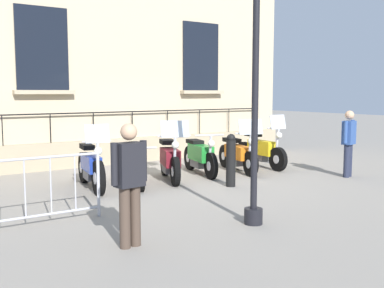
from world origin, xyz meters
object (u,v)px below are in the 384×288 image
at_px(motorcycle_black, 136,166).
at_px(pedestrian_walking, 130,178).
at_px(motorcycle_blue, 91,168).
at_px(motorcycle_yellow, 261,151).
at_px(motorcycle_green, 200,156).
at_px(motorcycle_maroon, 170,161).
at_px(crowd_barrier, 38,188).
at_px(pedestrian_standing, 349,140).
at_px(motorcycle_orange, 238,155).
at_px(bollard, 231,160).
at_px(lamppost, 256,9).

distance_m(motorcycle_black, pedestrian_walking, 4.12).
bearing_deg(motorcycle_blue, motorcycle_yellow, 90.70).
relative_size(motorcycle_black, motorcycle_green, 0.99).
bearing_deg(motorcycle_green, motorcycle_black, -82.16).
bearing_deg(motorcycle_yellow, motorcycle_black, -86.75).
relative_size(motorcycle_maroon, pedestrian_walking, 1.15).
bearing_deg(crowd_barrier, pedestrian_standing, 89.58).
relative_size(motorcycle_blue, crowd_barrier, 1.06).
bearing_deg(pedestrian_standing, motorcycle_orange, -140.52).
bearing_deg(motorcycle_yellow, motorcycle_blue, -89.30).
xyz_separation_m(motorcycle_yellow, bollard, (1.51, -2.26, 0.12)).
xyz_separation_m(motorcycle_orange, motorcycle_yellow, (-0.19, 0.95, 0.01)).
xyz_separation_m(motorcycle_orange, pedestrian_walking, (3.61, -4.84, 0.46)).
height_order(lamppost, pedestrian_walking, lamppost).
height_order(motorcycle_maroon, motorcycle_yellow, motorcycle_yellow).
xyz_separation_m(motorcycle_maroon, motorcycle_orange, (-0.04, 2.02, -0.02)).
xyz_separation_m(motorcycle_maroon, motorcycle_yellow, (-0.23, 2.97, -0.01)).
height_order(motorcycle_black, motorcycle_maroon, motorcycle_maroon).
bearing_deg(motorcycle_orange, motorcycle_maroon, -88.90).
height_order(motorcycle_green, crowd_barrier, crowd_barrier).
distance_m(motorcycle_green, lamppost, 5.14).
relative_size(lamppost, pedestrian_walking, 2.73).
xyz_separation_m(lamppost, pedestrian_walking, (-0.11, -2.02, -2.28)).
bearing_deg(motorcycle_blue, lamppost, 14.62).
bearing_deg(motorcycle_blue, pedestrian_standing, 68.63).
bearing_deg(pedestrian_standing, bollard, -103.22).
bearing_deg(motorcycle_maroon, crowd_barrier, -61.19).
distance_m(motorcycle_green, motorcycle_yellow, 1.95).
relative_size(motorcycle_blue, bollard, 1.85).
height_order(crowd_barrier, pedestrian_walking, pedestrian_walking).
height_order(crowd_barrier, bollard, bollard).
xyz_separation_m(motorcycle_yellow, pedestrian_standing, (2.21, 0.71, 0.43)).
xyz_separation_m(motorcycle_blue, bollard, (1.45, 2.52, 0.12)).
bearing_deg(motorcycle_black, pedestrian_standing, 66.28).
height_order(motorcycle_maroon, motorcycle_orange, motorcycle_maroon).
relative_size(lamppost, bollard, 3.91).
xyz_separation_m(motorcycle_green, crowd_barrier, (2.19, -4.52, 0.12)).
height_order(motorcycle_yellow, pedestrian_standing, pedestrian_standing).
height_order(motorcycle_black, motorcycle_green, motorcycle_green).
relative_size(motorcycle_black, lamppost, 0.45).
distance_m(motorcycle_green, pedestrian_standing, 3.51).
bearing_deg(lamppost, pedestrian_walking, -93.17).
distance_m(motorcycle_blue, motorcycle_green, 2.83).
bearing_deg(crowd_barrier, bollard, 98.70).
distance_m(motorcycle_yellow, lamppost, 6.08).
distance_m(motorcycle_orange, pedestrian_standing, 2.65).
bearing_deg(motorcycle_maroon, motorcycle_blue, -95.34).
bearing_deg(lamppost, pedestrian_standing, 110.78).
bearing_deg(crowd_barrier, motorcycle_maroon, 118.81).
relative_size(motorcycle_blue, motorcycle_black, 1.06).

